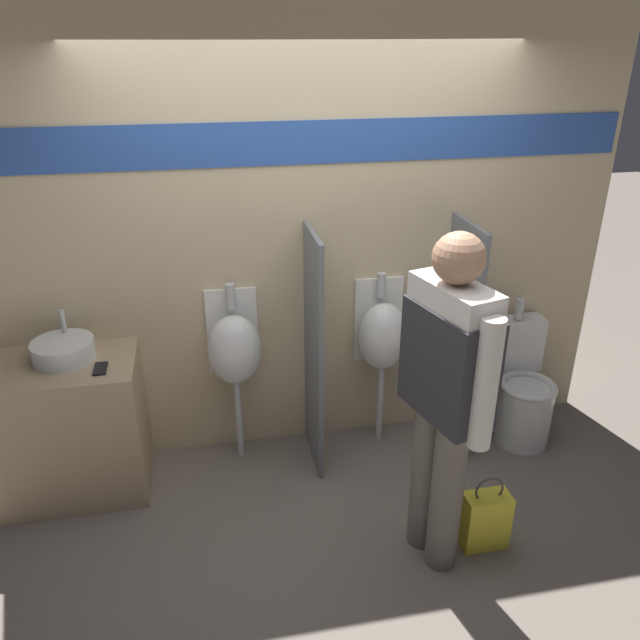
% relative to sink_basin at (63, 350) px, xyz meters
% --- Properties ---
extents(ground_plane, '(16.00, 16.00, 0.00)m').
position_rel_sink_basin_xyz_m(ground_plane, '(1.44, -0.35, -0.91)').
color(ground_plane, '#70665B').
extents(display_wall, '(3.94, 0.07, 2.70)m').
position_rel_sink_basin_xyz_m(display_wall, '(1.44, 0.25, 0.45)').
color(display_wall, beige).
rests_on(display_wall, ground_plane).
extents(sink_counter, '(0.87, 0.55, 0.85)m').
position_rel_sink_basin_xyz_m(sink_counter, '(-0.05, -0.06, -0.48)').
color(sink_counter, tan).
rests_on(sink_counter, ground_plane).
extents(sink_basin, '(0.34, 0.34, 0.25)m').
position_rel_sink_basin_xyz_m(sink_basin, '(0.00, 0.00, 0.00)').
color(sink_basin, white).
rests_on(sink_basin, sink_counter).
extents(cell_phone, '(0.07, 0.14, 0.01)m').
position_rel_sink_basin_xyz_m(cell_phone, '(0.21, -0.17, -0.05)').
color(cell_phone, black).
rests_on(cell_phone, sink_counter).
extents(divider_near_counter, '(0.03, 0.49, 1.52)m').
position_rel_sink_basin_xyz_m(divider_near_counter, '(1.43, -0.03, -0.15)').
color(divider_near_counter, slate).
rests_on(divider_near_counter, ground_plane).
extents(divider_mid, '(0.03, 0.49, 1.52)m').
position_rel_sink_basin_xyz_m(divider_mid, '(2.37, -0.03, -0.15)').
color(divider_mid, slate).
rests_on(divider_mid, ground_plane).
extents(urinal_near_counter, '(0.33, 0.27, 1.17)m').
position_rel_sink_basin_xyz_m(urinal_near_counter, '(0.96, 0.09, -0.14)').
color(urinal_near_counter, silver).
rests_on(urinal_near_counter, ground_plane).
extents(urinal_far, '(0.33, 0.27, 1.17)m').
position_rel_sink_basin_xyz_m(urinal_far, '(1.90, 0.09, -0.14)').
color(urinal_far, silver).
rests_on(urinal_far, ground_plane).
extents(toilet, '(0.39, 0.53, 0.94)m').
position_rel_sink_basin_xyz_m(toilet, '(2.84, -0.06, -0.57)').
color(toilet, white).
rests_on(toilet, ground_plane).
extents(person_in_vest, '(0.34, 0.60, 1.77)m').
position_rel_sink_basin_xyz_m(person_in_vest, '(1.88, -0.96, 0.12)').
color(person_in_vest, '#666056').
rests_on(person_in_vest, ground_plane).
extents(shopping_bag, '(0.24, 0.13, 0.45)m').
position_rel_sink_basin_xyz_m(shopping_bag, '(2.18, -0.98, -0.74)').
color(shopping_bag, yellow).
rests_on(shopping_bag, ground_plane).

